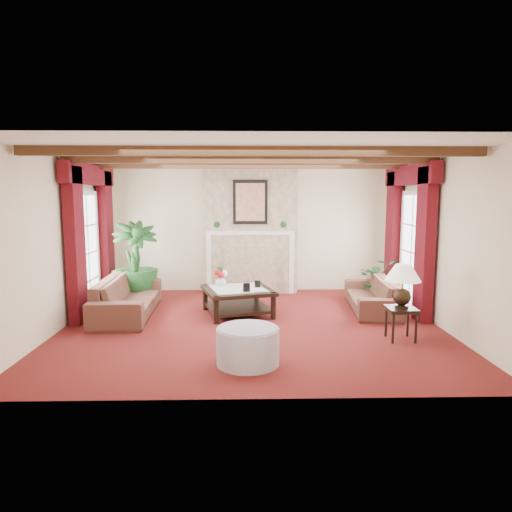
{
  "coord_description": "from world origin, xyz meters",
  "views": [
    {
      "loc": [
        -0.1,
        -7.23,
        2.09
      ],
      "look_at": [
        0.08,
        0.4,
        1.07
      ],
      "focal_mm": 32.0,
      "sensor_mm": 36.0,
      "label": 1
    }
  ],
  "objects_px": {
    "potted_palm": "(135,279)",
    "side_table": "(401,324)",
    "coffee_table": "(238,301)",
    "sofa_right": "(372,289)",
    "sofa_left": "(127,291)",
    "ottoman": "(248,346)"
  },
  "relations": [
    {
      "from": "coffee_table",
      "to": "ottoman",
      "type": "relative_size",
      "value": 1.44
    },
    {
      "from": "sofa_right",
      "to": "potted_palm",
      "type": "relative_size",
      "value": 1.09
    },
    {
      "from": "coffee_table",
      "to": "sofa_right",
      "type": "bearing_deg",
      "value": -9.33
    },
    {
      "from": "ottoman",
      "to": "sofa_right",
      "type": "bearing_deg",
      "value": 49.39
    },
    {
      "from": "potted_palm",
      "to": "side_table",
      "type": "distance_m",
      "value": 5.09
    },
    {
      "from": "coffee_table",
      "to": "sofa_left",
      "type": "bearing_deg",
      "value": 164.43
    },
    {
      "from": "coffee_table",
      "to": "ottoman",
      "type": "xyz_separation_m",
      "value": [
        0.16,
        -2.4,
        -0.0
      ]
    },
    {
      "from": "potted_palm",
      "to": "ottoman",
      "type": "xyz_separation_m",
      "value": [
        2.2,
        -3.42,
        -0.22
      ]
    },
    {
      "from": "coffee_table",
      "to": "ottoman",
      "type": "height_order",
      "value": "coffee_table"
    },
    {
      "from": "side_table",
      "to": "ottoman",
      "type": "xyz_separation_m",
      "value": [
        -2.23,
        -0.91,
        -0.01
      ]
    },
    {
      "from": "coffee_table",
      "to": "ottoman",
      "type": "bearing_deg",
      "value": -101.6
    },
    {
      "from": "sofa_left",
      "to": "sofa_right",
      "type": "height_order",
      "value": "sofa_left"
    },
    {
      "from": "sofa_left",
      "to": "coffee_table",
      "type": "height_order",
      "value": "sofa_left"
    },
    {
      "from": "potted_palm",
      "to": "ottoman",
      "type": "height_order",
      "value": "potted_palm"
    },
    {
      "from": "potted_palm",
      "to": "side_table",
      "type": "relative_size",
      "value": 3.76
    },
    {
      "from": "sofa_right",
      "to": "ottoman",
      "type": "distance_m",
      "value": 3.52
    },
    {
      "from": "coffee_table",
      "to": "side_table",
      "type": "xyz_separation_m",
      "value": [
        2.39,
        -1.49,
        0.01
      ]
    },
    {
      "from": "potted_palm",
      "to": "side_table",
      "type": "height_order",
      "value": "potted_palm"
    },
    {
      "from": "sofa_right",
      "to": "coffee_table",
      "type": "height_order",
      "value": "sofa_right"
    },
    {
      "from": "sofa_left",
      "to": "coffee_table",
      "type": "xyz_separation_m",
      "value": [
        1.93,
        -0.0,
        -0.2
      ]
    },
    {
      "from": "side_table",
      "to": "ottoman",
      "type": "bearing_deg",
      "value": -157.78
    },
    {
      "from": "sofa_right",
      "to": "side_table",
      "type": "distance_m",
      "value": 1.77
    }
  ]
}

